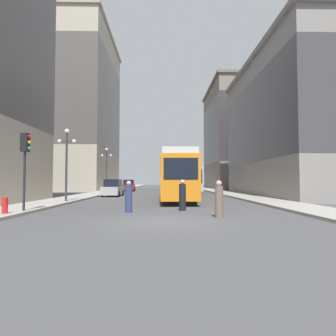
{
  "coord_description": "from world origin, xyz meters",
  "views": [
    {
      "loc": [
        -0.03,
        -11.82,
        1.68
      ],
      "look_at": [
        0.32,
        7.24,
        2.52
      ],
      "focal_mm": 30.56,
      "sensor_mm": 36.0,
      "label": 1
    }
  ],
  "objects_px": {
    "lamp_post_left_near": "(67,153)",
    "parked_car_left_mid": "(113,188)",
    "pedestrian_crossing_far": "(129,198)",
    "transit_bus": "(190,179)",
    "traffic_light_near_left": "(25,151)",
    "parked_car_left_near": "(129,186)",
    "pedestrian_crossing_near": "(219,200)",
    "fire_hydrant": "(5,205)",
    "streetcar": "(175,176)",
    "pedestrian_on_sidewalk": "(182,196)",
    "lamp_post_left_far": "(106,163)"
  },
  "relations": [
    {
      "from": "streetcar",
      "to": "pedestrian_on_sidewalk",
      "type": "height_order",
      "value": "streetcar"
    },
    {
      "from": "streetcar",
      "to": "pedestrian_crossing_far",
      "type": "bearing_deg",
      "value": -107.15
    },
    {
      "from": "pedestrian_on_sidewalk",
      "to": "streetcar",
      "type": "bearing_deg",
      "value": 75.68
    },
    {
      "from": "pedestrian_crossing_near",
      "to": "pedestrian_on_sidewalk",
      "type": "relative_size",
      "value": 0.97
    },
    {
      "from": "transit_bus",
      "to": "fire_hydrant",
      "type": "relative_size",
      "value": 16.7
    },
    {
      "from": "parked_car_left_near",
      "to": "parked_car_left_mid",
      "type": "bearing_deg",
      "value": -92.16
    },
    {
      "from": "streetcar",
      "to": "parked_car_left_mid",
      "type": "relative_size",
      "value": 3.2
    },
    {
      "from": "pedestrian_crossing_near",
      "to": "lamp_post_left_far",
      "type": "relative_size",
      "value": 0.29
    },
    {
      "from": "streetcar",
      "to": "lamp_post_left_far",
      "type": "xyz_separation_m",
      "value": [
        -8.39,
        12.05,
        1.82
      ]
    },
    {
      "from": "pedestrian_crossing_far",
      "to": "pedestrian_on_sidewalk",
      "type": "bearing_deg",
      "value": -129.69
    },
    {
      "from": "lamp_post_left_near",
      "to": "streetcar",
      "type": "bearing_deg",
      "value": 21.37
    },
    {
      "from": "pedestrian_on_sidewalk",
      "to": "lamp_post_left_near",
      "type": "xyz_separation_m",
      "value": [
        -8.4,
        5.61,
        2.93
      ]
    },
    {
      "from": "traffic_light_near_left",
      "to": "lamp_post_left_far",
      "type": "distance_m",
      "value": 22.28
    },
    {
      "from": "pedestrian_on_sidewalk",
      "to": "lamp_post_left_near",
      "type": "height_order",
      "value": "lamp_post_left_near"
    },
    {
      "from": "parked_car_left_near",
      "to": "pedestrian_crossing_far",
      "type": "height_order",
      "value": "parked_car_left_near"
    },
    {
      "from": "streetcar",
      "to": "fire_hydrant",
      "type": "relative_size",
      "value": 18.51
    },
    {
      "from": "lamp_post_left_near",
      "to": "fire_hydrant",
      "type": "bearing_deg",
      "value": -90.42
    },
    {
      "from": "parked_car_left_near",
      "to": "traffic_light_near_left",
      "type": "bearing_deg",
      "value": -95.28
    },
    {
      "from": "pedestrian_crossing_near",
      "to": "traffic_light_near_left",
      "type": "xyz_separation_m",
      "value": [
        -9.64,
        1.72,
        2.42
      ]
    },
    {
      "from": "parked_car_left_mid",
      "to": "pedestrian_on_sidewalk",
      "type": "bearing_deg",
      "value": -65.41
    },
    {
      "from": "parked_car_left_near",
      "to": "traffic_light_near_left",
      "type": "relative_size",
      "value": 1.11
    },
    {
      "from": "streetcar",
      "to": "pedestrian_on_sidewalk",
      "type": "relative_size",
      "value": 7.99
    },
    {
      "from": "pedestrian_crossing_far",
      "to": "traffic_light_near_left",
      "type": "height_order",
      "value": "traffic_light_near_left"
    },
    {
      "from": "pedestrian_crossing_near",
      "to": "fire_hydrant",
      "type": "height_order",
      "value": "pedestrian_crossing_near"
    },
    {
      "from": "pedestrian_crossing_near",
      "to": "traffic_light_near_left",
      "type": "bearing_deg",
      "value": 88.03
    },
    {
      "from": "lamp_post_left_near",
      "to": "parked_car_left_mid",
      "type": "bearing_deg",
      "value": 78.6
    },
    {
      "from": "streetcar",
      "to": "lamp_post_left_near",
      "type": "bearing_deg",
      "value": -159.09
    },
    {
      "from": "transit_bus",
      "to": "lamp_post_left_near",
      "type": "bearing_deg",
      "value": -118.07
    },
    {
      "from": "pedestrian_on_sidewalk",
      "to": "fire_hydrant",
      "type": "distance_m",
      "value": 8.86
    },
    {
      "from": "parked_car_left_near",
      "to": "transit_bus",
      "type": "bearing_deg",
      "value": -29.46
    },
    {
      "from": "streetcar",
      "to": "pedestrian_on_sidewalk",
      "type": "distance_m",
      "value": 8.98
    },
    {
      "from": "pedestrian_crossing_near",
      "to": "parked_car_left_near",
      "type": "bearing_deg",
      "value": 21.86
    },
    {
      "from": "parked_car_left_near",
      "to": "parked_car_left_mid",
      "type": "relative_size",
      "value": 1.01
    },
    {
      "from": "pedestrian_crossing_far",
      "to": "pedestrian_on_sidewalk",
      "type": "relative_size",
      "value": 0.96
    },
    {
      "from": "parked_car_left_mid",
      "to": "pedestrian_crossing_far",
      "type": "bearing_deg",
      "value": -76.09
    },
    {
      "from": "transit_bus",
      "to": "lamp_post_left_far",
      "type": "relative_size",
      "value": 2.17
    },
    {
      "from": "streetcar",
      "to": "lamp_post_left_near",
      "type": "height_order",
      "value": "lamp_post_left_near"
    },
    {
      "from": "streetcar",
      "to": "pedestrian_crossing_far",
      "type": "distance_m",
      "value": 10.23
    },
    {
      "from": "pedestrian_crossing_near",
      "to": "traffic_light_near_left",
      "type": "height_order",
      "value": "traffic_light_near_left"
    },
    {
      "from": "traffic_light_near_left",
      "to": "parked_car_left_mid",
      "type": "bearing_deg",
      "value": 84.13
    },
    {
      "from": "streetcar",
      "to": "transit_bus",
      "type": "relative_size",
      "value": 1.11
    },
    {
      "from": "parked_car_left_near",
      "to": "lamp_post_left_far",
      "type": "xyz_separation_m",
      "value": [
        -1.9,
        -8.63,
        3.07
      ]
    },
    {
      "from": "parked_car_left_near",
      "to": "pedestrian_on_sidewalk",
      "type": "distance_m",
      "value": 30.28
    },
    {
      "from": "transit_bus",
      "to": "traffic_light_near_left",
      "type": "relative_size",
      "value": 3.15
    },
    {
      "from": "transit_bus",
      "to": "pedestrian_crossing_far",
      "type": "xyz_separation_m",
      "value": [
        -5.72,
        -25.6,
        -1.17
      ]
    },
    {
      "from": "transit_bus",
      "to": "parked_car_left_mid",
      "type": "xyz_separation_m",
      "value": [
        -9.29,
        -9.74,
        -1.1
      ]
    },
    {
      "from": "lamp_post_left_far",
      "to": "pedestrian_on_sidewalk",
      "type": "bearing_deg",
      "value": -68.14
    },
    {
      "from": "pedestrian_crossing_far",
      "to": "lamp_post_left_near",
      "type": "bearing_deg",
      "value": -15.04
    },
    {
      "from": "lamp_post_left_far",
      "to": "parked_car_left_near",
      "type": "bearing_deg",
      "value": 77.59
    },
    {
      "from": "pedestrian_crossing_near",
      "to": "lamp_post_left_near",
      "type": "distance_m",
      "value": 13.45
    }
  ]
}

